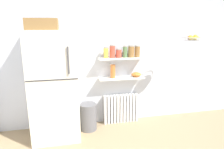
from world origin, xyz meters
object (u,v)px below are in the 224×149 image
at_px(radiator, 121,108).
at_px(vase, 113,71).
at_px(storage_jar_4, 131,51).
at_px(shelf_bowl, 136,74).
at_px(storage_jar_3, 125,52).
at_px(storage_jar_0, 106,53).
at_px(hanging_fruit_basket, 192,38).
at_px(storage_jar_1, 112,51).
at_px(storage_jar_5, 137,51).
at_px(trash_bin, 88,117).
at_px(refrigerator, 54,84).
at_px(storage_jar_2, 119,53).

height_order(radiator, vase, vase).
height_order(storage_jar_4, vase, storage_jar_4).
height_order(storage_jar_4, shelf_bowl, storage_jar_4).
bearing_deg(radiator, storage_jar_3, -27.04).
relative_size(radiator, storage_jar_4, 3.08).
height_order(storage_jar_3, storage_jar_4, storage_jar_4).
relative_size(storage_jar_0, hanging_fruit_basket, 0.61).
relative_size(storage_jar_1, storage_jar_3, 1.10).
relative_size(storage_jar_3, hanging_fruit_basket, 0.66).
height_order(radiator, storage_jar_5, storage_jar_5).
height_order(trash_bin, hanging_fruit_basket, hanging_fruit_basket).
height_order(storage_jar_1, storage_jar_4, storage_jar_1).
xyz_separation_m(storage_jar_5, vase, (-0.46, 0.00, -0.36)).
xyz_separation_m(storage_jar_0, vase, (0.13, 0.00, -0.35)).
bearing_deg(storage_jar_1, storage_jar_3, -0.00).
bearing_deg(storage_jar_5, radiator, 174.17).
xyz_separation_m(refrigerator, trash_bin, (0.55, 0.09, -0.68)).
height_order(radiator, storage_jar_2, storage_jar_2).
distance_m(radiator, hanging_fruit_basket, 1.81).
relative_size(radiator, storage_jar_0, 3.41).
relative_size(storage_jar_2, shelf_bowl, 0.87).
bearing_deg(storage_jar_3, trash_bin, -168.83).
distance_m(radiator, storage_jar_3, 1.12).
height_order(storage_jar_1, storage_jar_3, storage_jar_1).
height_order(storage_jar_1, storage_jar_5, storage_jar_1).
bearing_deg(storage_jar_0, storage_jar_4, 0.00).
xyz_separation_m(storage_jar_2, vase, (-0.11, -0.00, -0.33)).
distance_m(storage_jar_0, shelf_bowl, 0.72).
bearing_deg(storage_jar_3, hanging_fruit_basket, -24.93).
xyz_separation_m(storage_jar_1, shelf_bowl, (0.46, -0.00, -0.45)).
xyz_separation_m(refrigerator, storage_jar_3, (1.26, 0.23, 0.46)).
bearing_deg(radiator, storage_jar_1, -170.34).
bearing_deg(storage_jar_3, storage_jar_0, 180.00).
height_order(storage_jar_1, vase, storage_jar_1).
relative_size(storage_jar_1, storage_jar_2, 1.47).
bearing_deg(storage_jar_0, storage_jar_5, 0.00).
bearing_deg(hanging_fruit_basket, storage_jar_1, 159.32).
distance_m(trash_bin, hanging_fruit_basket, 2.25).
xyz_separation_m(refrigerator, storage_jar_1, (1.02, 0.23, 0.47)).
relative_size(storage_jar_3, vase, 0.86).
bearing_deg(storage_jar_4, shelf_bowl, 0.00).
distance_m(storage_jar_1, trash_bin, 1.26).
height_order(storage_jar_1, storage_jar_2, storage_jar_1).
bearing_deg(vase, refrigerator, -167.54).
bearing_deg(hanging_fruit_basket, storage_jar_0, 160.97).
distance_m(storage_jar_5, hanging_fruit_basket, 0.95).
bearing_deg(refrigerator, hanging_fruit_basket, -6.15).
bearing_deg(hanging_fruit_basket, refrigerator, 173.85).
height_order(radiator, trash_bin, radiator).
bearing_deg(storage_jar_0, storage_jar_1, 0.00).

